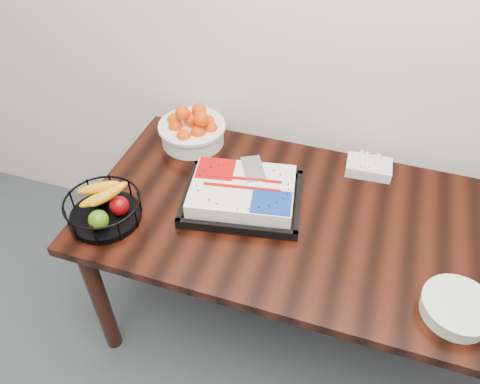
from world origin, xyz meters
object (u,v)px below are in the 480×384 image
(cake_tray, at_px, (242,194))
(fruit_basket, at_px, (103,207))
(tangerine_bowl, at_px, (192,127))
(plate_stack, at_px, (457,308))
(table, at_px, (314,235))

(cake_tray, relative_size, fruit_basket, 1.79)
(tangerine_bowl, distance_m, plate_stack, 1.28)
(fruit_basket, distance_m, plate_stack, 1.27)
(table, xyz_separation_m, plate_stack, (0.50, -0.27, 0.11))
(tangerine_bowl, xyz_separation_m, plate_stack, (1.14, -0.58, -0.06))
(table, bearing_deg, plate_stack, -28.23)
(table, xyz_separation_m, fruit_basket, (-0.77, -0.25, 0.15))
(tangerine_bowl, height_order, plate_stack, tangerine_bowl)
(cake_tray, bearing_deg, fruit_basket, -151.48)
(fruit_basket, relative_size, plate_stack, 1.26)
(cake_tray, distance_m, fruit_basket, 0.53)
(tangerine_bowl, bearing_deg, cake_tray, -42.16)
(cake_tray, height_order, plate_stack, cake_tray)
(cake_tray, bearing_deg, tangerine_bowl, 137.84)
(table, xyz_separation_m, tangerine_bowl, (-0.64, 0.31, 0.17))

